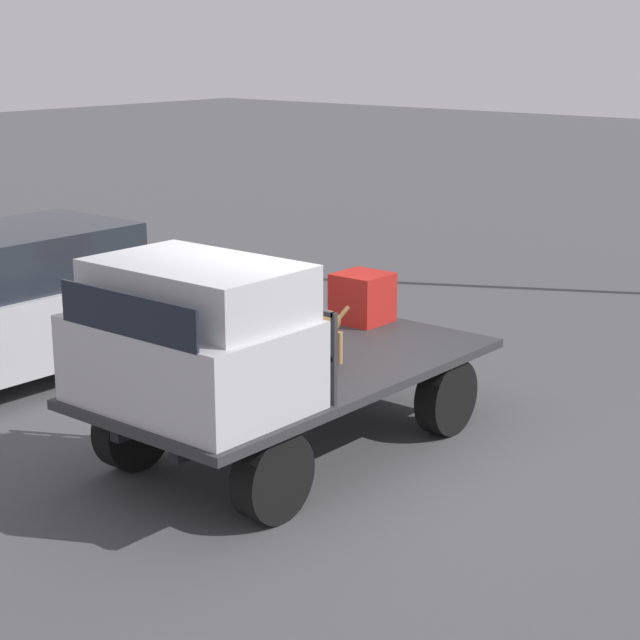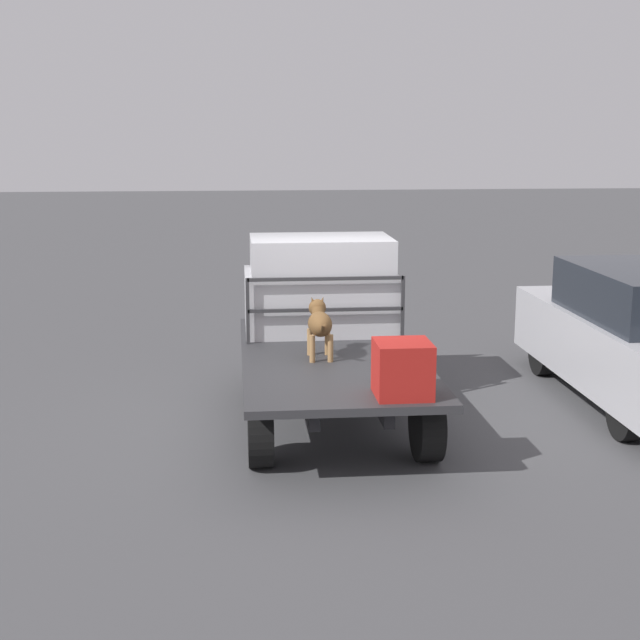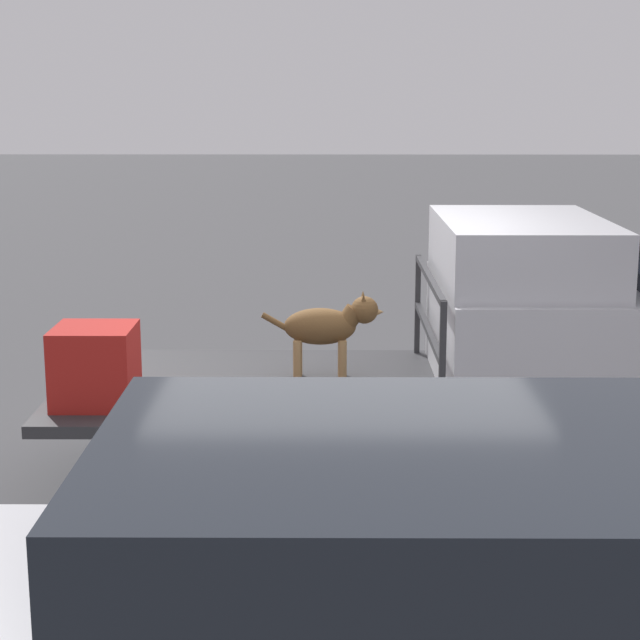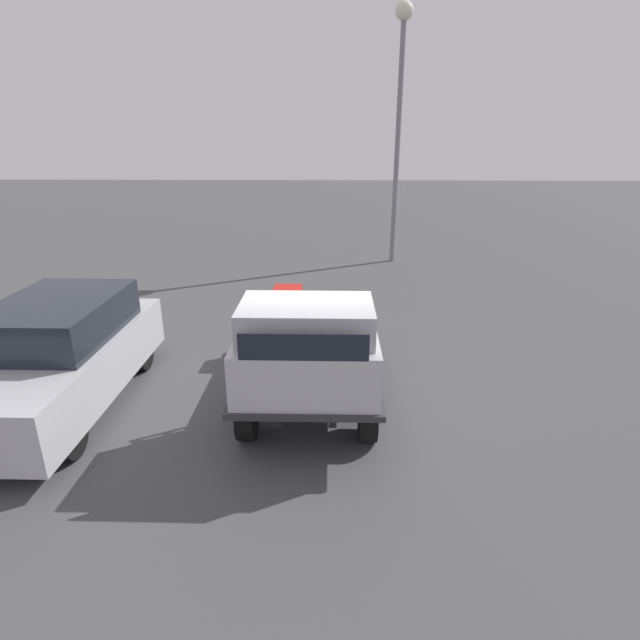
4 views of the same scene
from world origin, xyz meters
name	(u,v)px [view 2 (image 2 of 4)]	position (x,y,z in m)	size (l,w,h in m)	color
ground_plane	(331,423)	(0.00, 0.00, 0.00)	(80.00, 80.00, 0.00)	#474749
flatbed_truck	(331,373)	(0.00, 0.00, 0.58)	(3.97, 1.96, 0.79)	black
truck_cab	(320,286)	(1.26, 0.00, 1.34)	(1.29, 1.84, 1.16)	#B7B7BC
truck_headboard	(326,299)	(0.58, 0.00, 1.30)	(0.04, 1.84, 0.77)	#2D2D30
dog	(319,322)	(-0.11, 0.14, 1.18)	(0.86, 0.26, 0.63)	#9E7547
cargo_crate	(403,369)	(-1.63, -0.49, 1.05)	(0.51, 0.51, 0.51)	#AD1E19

